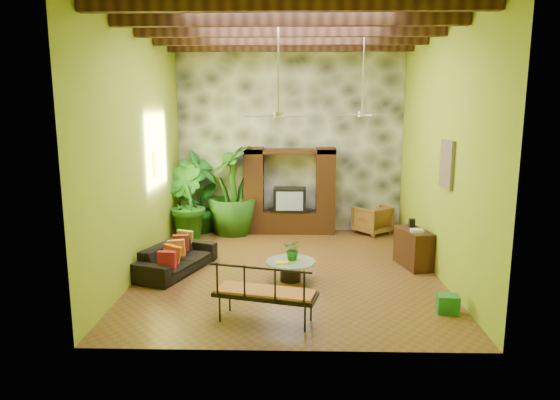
{
  "coord_description": "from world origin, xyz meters",
  "views": [
    {
      "loc": [
        0.08,
        -9.96,
        3.36
      ],
      "look_at": [
        -0.18,
        0.2,
        1.45
      ],
      "focal_mm": 32.0,
      "sensor_mm": 36.0,
      "label": 1
    }
  ],
  "objects_px": {
    "iron_bench": "(265,291)",
    "wicker_armchair": "(372,220)",
    "sofa": "(177,258)",
    "tall_plant_b": "(186,203)",
    "entertainment_center": "(290,198)",
    "green_bin": "(448,304)",
    "tall_plant_a": "(200,192)",
    "ceiling_fan_front": "(278,104)",
    "tall_plant_c": "(232,190)",
    "ceiling_fan_back": "(362,105)",
    "side_console": "(413,248)",
    "coffee_table": "(290,268)"
  },
  "relations": [
    {
      "from": "entertainment_center",
      "to": "wicker_armchair",
      "type": "height_order",
      "value": "entertainment_center"
    },
    {
      "from": "ceiling_fan_front",
      "to": "tall_plant_a",
      "type": "bearing_deg",
      "value": 122.34
    },
    {
      "from": "entertainment_center",
      "to": "side_console",
      "type": "relative_size",
      "value": 2.39
    },
    {
      "from": "tall_plant_c",
      "to": "tall_plant_b",
      "type": "bearing_deg",
      "value": -149.67
    },
    {
      "from": "entertainment_center",
      "to": "green_bin",
      "type": "height_order",
      "value": "entertainment_center"
    },
    {
      "from": "ceiling_fan_front",
      "to": "green_bin",
      "type": "bearing_deg",
      "value": -31.18
    },
    {
      "from": "tall_plant_b",
      "to": "tall_plant_a",
      "type": "bearing_deg",
      "value": 70.03
    },
    {
      "from": "iron_bench",
      "to": "sofa",
      "type": "bearing_deg",
      "value": 142.83
    },
    {
      "from": "green_bin",
      "to": "tall_plant_b",
      "type": "bearing_deg",
      "value": 139.8
    },
    {
      "from": "entertainment_center",
      "to": "iron_bench",
      "type": "xyz_separation_m",
      "value": [
        -0.34,
        -5.74,
        -0.43
      ]
    },
    {
      "from": "sofa",
      "to": "ceiling_fan_back",
      "type": "bearing_deg",
      "value": -51.18
    },
    {
      "from": "tall_plant_a",
      "to": "green_bin",
      "type": "relative_size",
      "value": 6.43
    },
    {
      "from": "entertainment_center",
      "to": "side_console",
      "type": "xyz_separation_m",
      "value": [
        2.65,
        -2.82,
        -0.56
      ]
    },
    {
      "from": "entertainment_center",
      "to": "ceiling_fan_front",
      "type": "xyz_separation_m",
      "value": [
        -0.2,
        -3.54,
        2.44
      ]
    },
    {
      "from": "ceiling_fan_front",
      "to": "iron_bench",
      "type": "xyz_separation_m",
      "value": [
        -0.14,
        -2.2,
        -2.87
      ]
    },
    {
      "from": "ceiling_fan_back",
      "to": "tall_plant_b",
      "type": "relative_size",
      "value": 0.97
    },
    {
      "from": "entertainment_center",
      "to": "sofa",
      "type": "xyz_separation_m",
      "value": [
        -2.3,
        -3.29,
        -0.67
      ]
    },
    {
      "from": "iron_bench",
      "to": "wicker_armchair",
      "type": "bearing_deg",
      "value": 80.12
    },
    {
      "from": "ceiling_fan_back",
      "to": "tall_plant_c",
      "type": "distance_m",
      "value": 4.22
    },
    {
      "from": "sofa",
      "to": "tall_plant_a",
      "type": "bearing_deg",
      "value": 21.0
    },
    {
      "from": "tall_plant_c",
      "to": "green_bin",
      "type": "relative_size",
      "value": 6.8
    },
    {
      "from": "sofa",
      "to": "tall_plant_c",
      "type": "bearing_deg",
      "value": 5.65
    },
    {
      "from": "tall_plant_c",
      "to": "coffee_table",
      "type": "bearing_deg",
      "value": -66.76
    },
    {
      "from": "wicker_armchair",
      "to": "coffee_table",
      "type": "relative_size",
      "value": 0.87
    },
    {
      "from": "ceiling_fan_front",
      "to": "coffee_table",
      "type": "height_order",
      "value": "ceiling_fan_front"
    },
    {
      "from": "tall_plant_a",
      "to": "green_bin",
      "type": "height_order",
      "value": "tall_plant_a"
    },
    {
      "from": "wicker_armchair",
      "to": "entertainment_center",
      "type": "bearing_deg",
      "value": -40.24
    },
    {
      "from": "entertainment_center",
      "to": "ceiling_fan_back",
      "type": "xyz_separation_m",
      "value": [
        1.6,
        -1.94,
        2.44
      ]
    },
    {
      "from": "sofa",
      "to": "tall_plant_a",
      "type": "height_order",
      "value": "tall_plant_a"
    },
    {
      "from": "tall_plant_c",
      "to": "side_console",
      "type": "relative_size",
      "value": 2.36
    },
    {
      "from": "sofa",
      "to": "entertainment_center",
      "type": "bearing_deg",
      "value": -15.27
    },
    {
      "from": "sofa",
      "to": "side_console",
      "type": "xyz_separation_m",
      "value": [
        4.95,
        0.47,
        0.1
      ]
    },
    {
      "from": "ceiling_fan_back",
      "to": "wicker_armchair",
      "type": "xyz_separation_m",
      "value": [
        0.61,
        1.92,
        -3.02
      ]
    },
    {
      "from": "sofa",
      "to": "coffee_table",
      "type": "relative_size",
      "value": 2.13
    },
    {
      "from": "tall_plant_c",
      "to": "side_console",
      "type": "distance_m",
      "value": 5.01
    },
    {
      "from": "side_console",
      "to": "green_bin",
      "type": "distance_m",
      "value": 2.45
    },
    {
      "from": "ceiling_fan_front",
      "to": "ceiling_fan_back",
      "type": "bearing_deg",
      "value": 41.63
    },
    {
      "from": "entertainment_center",
      "to": "sofa",
      "type": "relative_size",
      "value": 1.18
    },
    {
      "from": "coffee_table",
      "to": "sofa",
      "type": "bearing_deg",
      "value": 168.14
    },
    {
      "from": "ceiling_fan_front",
      "to": "green_bin",
      "type": "relative_size",
      "value": 5.32
    },
    {
      "from": "ceiling_fan_front",
      "to": "tall_plant_c",
      "type": "bearing_deg",
      "value": 111.25
    },
    {
      "from": "ceiling_fan_front",
      "to": "tall_plant_a",
      "type": "distance_m",
      "value": 4.66
    },
    {
      "from": "tall_plant_b",
      "to": "coffee_table",
      "type": "distance_m",
      "value": 4.06
    },
    {
      "from": "entertainment_center",
      "to": "tall_plant_a",
      "type": "height_order",
      "value": "entertainment_center"
    },
    {
      "from": "ceiling_fan_front",
      "to": "wicker_armchair",
      "type": "distance_m",
      "value": 5.23
    },
    {
      "from": "ceiling_fan_back",
      "to": "sofa",
      "type": "height_order",
      "value": "ceiling_fan_back"
    },
    {
      "from": "sofa",
      "to": "tall_plant_b",
      "type": "xyz_separation_m",
      "value": [
        -0.33,
        2.49,
        0.66
      ]
    },
    {
      "from": "entertainment_center",
      "to": "green_bin",
      "type": "distance_m",
      "value": 5.95
    },
    {
      "from": "sofa",
      "to": "wicker_armchair",
      "type": "distance_m",
      "value": 5.57
    },
    {
      "from": "coffee_table",
      "to": "ceiling_fan_back",
      "type": "bearing_deg",
      "value": 49.82
    }
  ]
}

